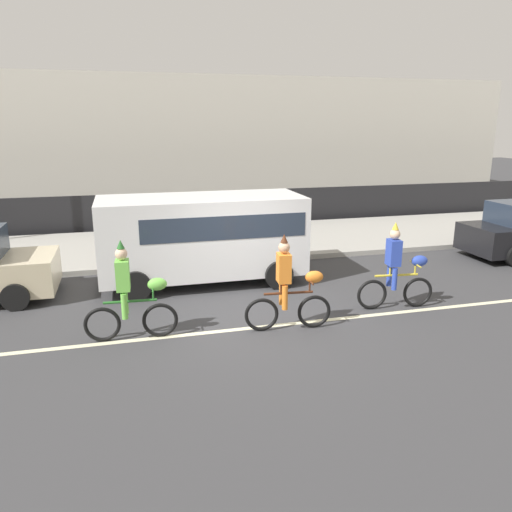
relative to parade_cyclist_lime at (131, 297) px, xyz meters
The scene contains 9 objects.
ground_plane 2.68m from the parade_cyclist_lime, ahead, with size 80.00×80.00×0.00m, color #38383A.
road_centre_line 2.65m from the parade_cyclist_lime, ahead, with size 36.00×0.14×0.01m, color beige.
sidewalk_curb 7.40m from the parade_cyclist_lime, 70.03° to the left, with size 60.00×5.00×0.15m, color #9E9B93.
fence_line 10.14m from the parade_cyclist_lime, 75.64° to the left, with size 40.00×0.08×1.40m, color black.
building_backdrop 19.36m from the parade_cyclist_lime, 73.20° to the left, with size 28.00×8.00×6.05m, color beige.
parade_cyclist_lime is the anchor object (origin of this frame).
parade_cyclist_orange 2.98m from the parade_cyclist_lime, ahead, with size 1.72×0.50×1.92m.
parade_cyclist_cobalt 5.59m from the parade_cyclist_lime, ahead, with size 1.72×0.50×1.92m.
parked_van_white 3.67m from the parade_cyclist_lime, 58.73° to the left, with size 5.00×2.22×2.18m.
Camera 1 is at (-2.51, -9.37, 3.94)m, focal length 35.00 mm.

